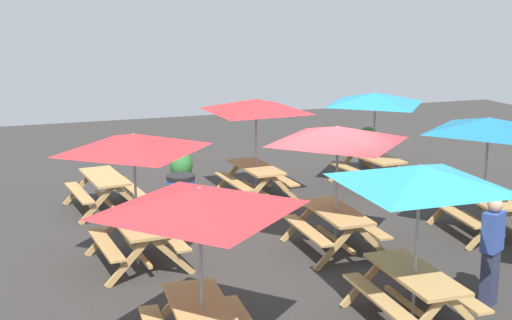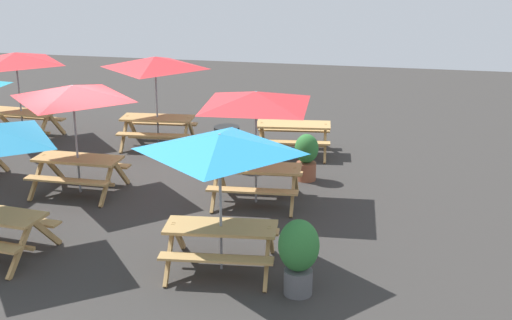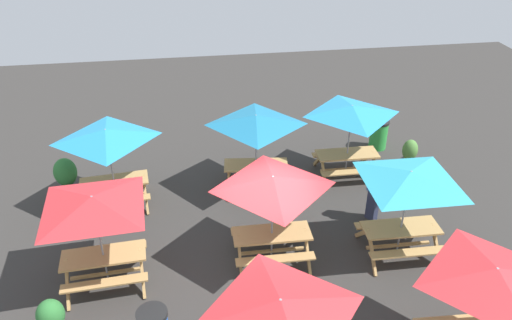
{
  "view_description": "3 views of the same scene",
  "coord_description": "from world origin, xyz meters",
  "px_view_note": "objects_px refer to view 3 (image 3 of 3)",
  "views": [
    {
      "loc": [
        -11.32,
        5.23,
        4.51
      ],
      "look_at": [
        3.51,
        -0.06,
        0.9
      ],
      "focal_mm": 50.0,
      "sensor_mm": 36.0,
      "label": 1
    },
    {
      "loc": [
        6.25,
        -13.29,
        5.34
      ],
      "look_at": [
        3.51,
        -0.06,
        0.9
      ],
      "focal_mm": 50.0,
      "sensor_mm": 36.0,
      "label": 2
    },
    {
      "loc": [
        1.48,
        8.64,
        8.0
      ],
      "look_at": [
        -0.35,
        -3.35,
        0.9
      ],
      "focal_mm": 35.0,
      "sensor_mm": 36.0,
      "label": 3
    }
  ],
  "objects_px": {
    "picnic_table_1": "(256,125)",
    "person_standing": "(375,190)",
    "trash_bin_green": "(379,134)",
    "picnic_table_2": "(94,209)",
    "picnic_table_7": "(409,183)",
    "picnic_table_3": "(273,188)",
    "picnic_table_6": "(493,282)",
    "picnic_table_0": "(351,115)",
    "picnic_table_4": "(280,314)",
    "potted_plant_0": "(409,156)",
    "potted_plant_1": "(66,176)",
    "picnic_table_5": "(107,140)"
  },
  "relations": [
    {
      "from": "picnic_table_3",
      "to": "potted_plant_0",
      "type": "height_order",
      "value": "picnic_table_3"
    },
    {
      "from": "picnic_table_7",
      "to": "picnic_table_5",
      "type": "bearing_deg",
      "value": -23.1
    },
    {
      "from": "picnic_table_1",
      "to": "picnic_table_7",
      "type": "bearing_deg",
      "value": 137.9
    },
    {
      "from": "picnic_table_2",
      "to": "picnic_table_7",
      "type": "height_order",
      "value": "same"
    },
    {
      "from": "trash_bin_green",
      "to": "picnic_table_2",
      "type": "bearing_deg",
      "value": 31.53
    },
    {
      "from": "picnic_table_6",
      "to": "person_standing",
      "type": "relative_size",
      "value": 1.4
    },
    {
      "from": "picnic_table_7",
      "to": "picnic_table_6",
      "type": "bearing_deg",
      "value": 93.63
    },
    {
      "from": "potted_plant_1",
      "to": "person_standing",
      "type": "distance_m",
      "value": 8.35
    },
    {
      "from": "picnic_table_2",
      "to": "picnic_table_3",
      "type": "relative_size",
      "value": 1.21
    },
    {
      "from": "picnic_table_5",
      "to": "potted_plant_0",
      "type": "distance_m",
      "value": 8.73
    },
    {
      "from": "trash_bin_green",
      "to": "picnic_table_7",
      "type": "bearing_deg",
      "value": 74.59
    },
    {
      "from": "picnic_table_3",
      "to": "picnic_table_4",
      "type": "xyz_separation_m",
      "value": [
        0.52,
        3.5,
        0.0
      ]
    },
    {
      "from": "picnic_table_3",
      "to": "trash_bin_green",
      "type": "distance_m",
      "value": 6.72
    },
    {
      "from": "picnic_table_0",
      "to": "picnic_table_1",
      "type": "xyz_separation_m",
      "value": [
        2.75,
        0.22,
        0.0
      ]
    },
    {
      "from": "picnic_table_5",
      "to": "picnic_table_7",
      "type": "distance_m",
      "value": 7.5
    },
    {
      "from": "picnic_table_5",
      "to": "trash_bin_green",
      "type": "distance_m",
      "value": 8.6
    },
    {
      "from": "picnic_table_0",
      "to": "potted_plant_1",
      "type": "height_order",
      "value": "picnic_table_0"
    },
    {
      "from": "picnic_table_3",
      "to": "picnic_table_6",
      "type": "distance_m",
      "value": 4.62
    },
    {
      "from": "picnic_table_1",
      "to": "person_standing",
      "type": "relative_size",
      "value": 1.4
    },
    {
      "from": "picnic_table_3",
      "to": "picnic_table_4",
      "type": "relative_size",
      "value": 1.0
    },
    {
      "from": "picnic_table_7",
      "to": "picnic_table_0",
      "type": "bearing_deg",
      "value": -86.07
    },
    {
      "from": "picnic_table_0",
      "to": "picnic_table_2",
      "type": "height_order",
      "value": "same"
    },
    {
      "from": "picnic_table_0",
      "to": "picnic_table_2",
      "type": "bearing_deg",
      "value": 29.04
    },
    {
      "from": "picnic_table_0",
      "to": "person_standing",
      "type": "height_order",
      "value": "picnic_table_0"
    },
    {
      "from": "picnic_table_3",
      "to": "potted_plant_1",
      "type": "bearing_deg",
      "value": -32.59
    },
    {
      "from": "trash_bin_green",
      "to": "potted_plant_0",
      "type": "relative_size",
      "value": 0.92
    },
    {
      "from": "potted_plant_0",
      "to": "person_standing",
      "type": "height_order",
      "value": "person_standing"
    },
    {
      "from": "picnic_table_1",
      "to": "potted_plant_0",
      "type": "height_order",
      "value": "picnic_table_1"
    },
    {
      "from": "picnic_table_6",
      "to": "picnic_table_7",
      "type": "height_order",
      "value": "same"
    },
    {
      "from": "picnic_table_7",
      "to": "trash_bin_green",
      "type": "relative_size",
      "value": 2.89
    },
    {
      "from": "trash_bin_green",
      "to": "potted_plant_1",
      "type": "relative_size",
      "value": 0.81
    },
    {
      "from": "picnic_table_7",
      "to": "potted_plant_1",
      "type": "relative_size",
      "value": 2.34
    },
    {
      "from": "picnic_table_2",
      "to": "picnic_table_7",
      "type": "bearing_deg",
      "value": 175.67
    },
    {
      "from": "picnic_table_4",
      "to": "person_standing",
      "type": "xyz_separation_m",
      "value": [
        -3.4,
        -4.64,
        -1.1
      ]
    },
    {
      "from": "picnic_table_4",
      "to": "picnic_table_5",
      "type": "relative_size",
      "value": 1.0
    },
    {
      "from": "picnic_table_2",
      "to": "person_standing",
      "type": "xyz_separation_m",
      "value": [
        -6.63,
        -1.33,
        -1.1
      ]
    },
    {
      "from": "picnic_table_4",
      "to": "person_standing",
      "type": "bearing_deg",
      "value": -131.08
    },
    {
      "from": "picnic_table_0",
      "to": "picnic_table_3",
      "type": "xyz_separation_m",
      "value": [
        2.86,
        3.32,
        0.0
      ]
    },
    {
      "from": "picnic_table_7",
      "to": "potted_plant_1",
      "type": "bearing_deg",
      "value": -22.86
    },
    {
      "from": "picnic_table_1",
      "to": "picnic_table_6",
      "type": "height_order",
      "value": "same"
    },
    {
      "from": "picnic_table_0",
      "to": "picnic_table_1",
      "type": "bearing_deg",
      "value": 5.58
    },
    {
      "from": "picnic_table_3",
      "to": "potted_plant_1",
      "type": "xyz_separation_m",
      "value": [
        5.15,
        -3.41,
        -1.3
      ]
    },
    {
      "from": "picnic_table_5",
      "to": "potted_plant_1",
      "type": "distance_m",
      "value": 1.96
    },
    {
      "from": "picnic_table_0",
      "to": "potted_plant_0",
      "type": "height_order",
      "value": "picnic_table_0"
    },
    {
      "from": "trash_bin_green",
      "to": "picnic_table_5",
      "type": "bearing_deg",
      "value": 13.57
    },
    {
      "from": "picnic_table_3",
      "to": "picnic_table_5",
      "type": "bearing_deg",
      "value": -35.87
    },
    {
      "from": "picnic_table_3",
      "to": "picnic_table_4",
      "type": "height_order",
      "value": "same"
    },
    {
      "from": "picnic_table_0",
      "to": "potted_plant_0",
      "type": "distance_m",
      "value": 2.42
    },
    {
      "from": "trash_bin_green",
      "to": "person_standing",
      "type": "height_order",
      "value": "person_standing"
    },
    {
      "from": "picnic_table_5",
      "to": "picnic_table_6",
      "type": "bearing_deg",
      "value": 132.6
    }
  ]
}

